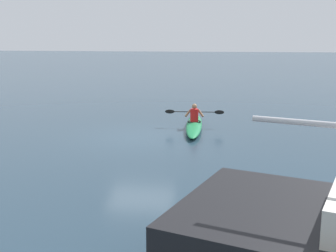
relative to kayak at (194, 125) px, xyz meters
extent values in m
plane|color=#233847|center=(1.88, 1.89, -0.14)|extent=(160.00, 160.00, 0.00)
ellipsoid|color=#19723F|center=(0.00, 0.00, 0.00)|extent=(0.84, 4.85, 0.27)
torus|color=black|center=(0.01, -0.16, 0.11)|extent=(0.60, 0.60, 0.04)
cylinder|color=black|center=(0.06, -1.44, 0.12)|extent=(0.18, 0.18, 0.02)
cylinder|color=red|center=(0.00, -0.10, 0.39)|extent=(0.34, 0.34, 0.52)
sphere|color=#936B4C|center=(0.00, -0.10, 0.76)|extent=(0.21, 0.21, 0.21)
cylinder|color=black|center=(0.01, -0.30, 0.50)|extent=(2.06, 0.12, 0.03)
ellipsoid|color=black|center=(1.04, -0.26, 0.50)|extent=(0.40, 0.06, 0.17)
ellipsoid|color=black|center=(-1.01, -0.35, 0.50)|extent=(0.40, 0.06, 0.17)
cylinder|color=#936B4C|center=(0.28, -0.17, 0.46)|extent=(0.27, 0.23, 0.34)
cylinder|color=#936B4C|center=(-0.26, -0.20, 0.46)|extent=(0.28, 0.22, 0.34)
camera|label=1|loc=(-1.22, 17.97, 3.70)|focal=47.79mm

